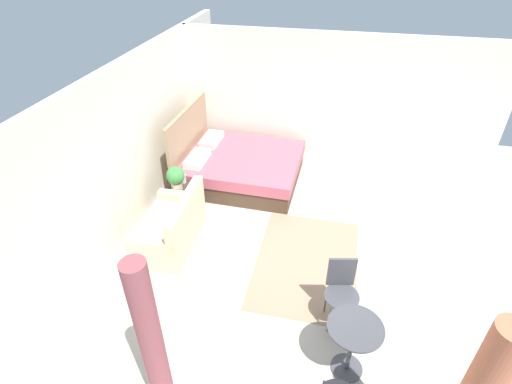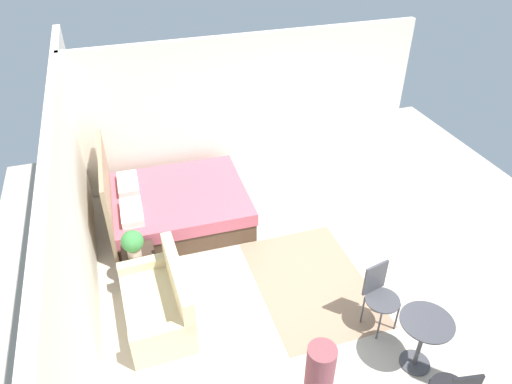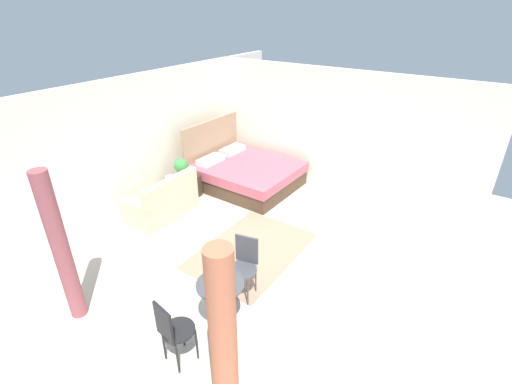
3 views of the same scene
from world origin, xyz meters
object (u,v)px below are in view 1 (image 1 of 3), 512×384
nightstand (183,198)px  cafe_chair_near_window (341,286)px  potted_plant (176,177)px  vase (183,179)px  couch (172,228)px  balcony_table (353,341)px  bed (239,166)px

nightstand → cafe_chair_near_window: 3.26m
potted_plant → vase: bearing=-5.7°
nightstand → vase: size_ratio=3.18×
vase → cafe_chair_near_window: 3.33m
couch → cafe_chair_near_window: size_ratio=1.50×
potted_plant → balcony_table: bearing=-128.6°
bed → balcony_table: bed is taller
couch → potted_plant: bearing=14.6°
potted_plant → cafe_chair_near_window: (-1.63, -2.79, -0.17)m
bed → cafe_chair_near_window: 3.55m
cafe_chair_near_window → nightstand: bearing=57.8°
vase → balcony_table: balcony_table is taller
bed → vase: size_ratio=14.52×
couch → potted_plant: size_ratio=3.23×
nightstand → cafe_chair_near_window: cafe_chair_near_window is taller
couch → cafe_chair_near_window: (-0.86, -2.59, 0.26)m
bed → couch: size_ratio=1.61×
bed → nightstand: bed is taller
couch → vase: (0.99, 0.18, 0.27)m
bed → vase: bed is taller
bed → potted_plant: 1.51m
nightstand → balcony_table: size_ratio=0.64×
couch → nightstand: (0.87, 0.16, -0.04)m
bed → couch: bed is taller
potted_plant → bed: bearing=-30.4°
bed → cafe_chair_near_window: bed is taller
bed → potted_plant: bearing=149.6°
potted_plant → cafe_chair_near_window: size_ratio=0.46×
nightstand → cafe_chair_near_window: size_ratio=0.53×
vase → cafe_chair_near_window: cafe_chair_near_window is taller
balcony_table → vase: bearing=48.7°
nightstand → balcony_table: balcony_table is taller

